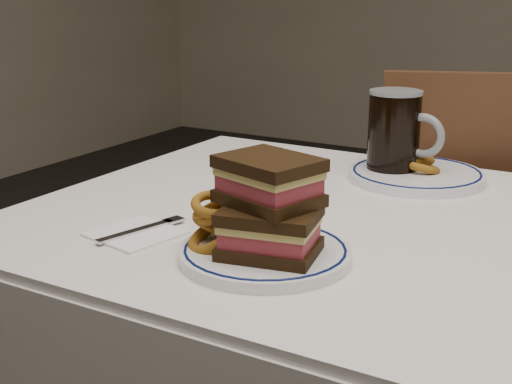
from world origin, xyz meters
The scene contains 10 objects.
dining_table centered at (0.00, 0.00, 0.64)m, with size 1.27×0.87×0.75m.
chair_far centered at (-0.06, 0.62, 0.51)m, with size 0.56×0.56×0.94m.
main_plate centered at (-0.14, -0.22, 0.76)m, with size 0.24×0.24×0.02m.
reuben_sandwich centered at (-0.13, -0.23, 0.83)m, with size 0.16×0.14×0.13m.
onion_rings_main centered at (-0.20, -0.23, 0.80)m, with size 0.12×0.11×0.11m.
ketchup_ramekin centered at (-0.15, -0.12, 0.78)m, with size 0.05×0.05×0.03m.
beer_mug centered at (-0.13, 0.28, 0.84)m, with size 0.15×0.10×0.17m.
far_plate centered at (-0.08, 0.28, 0.76)m, with size 0.26×0.26×0.02m.
onion_rings_far centered at (-0.09, 0.30, 0.78)m, with size 0.09×0.10×0.04m.
napkin_fork centered at (-0.35, -0.23, 0.75)m, with size 0.14×0.16×0.01m.
Camera 1 is at (0.31, -1.02, 1.12)m, focal length 50.00 mm.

